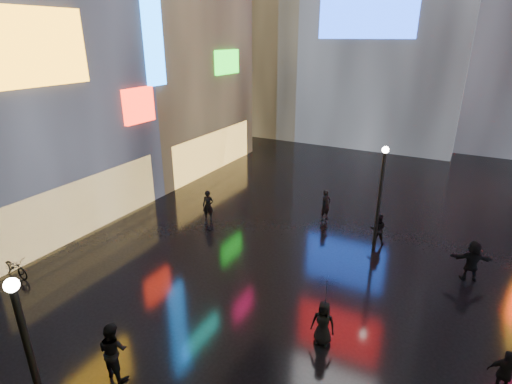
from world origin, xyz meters
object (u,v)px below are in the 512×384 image
Objects in this scene: pedestrian_3 at (505,374)px; bicycle at (14,267)px; lamp_near at (33,366)px; lamp_far at (380,194)px.

bicycle is (-18.33, -2.82, -0.31)m from pedestrian_3.
lamp_near reaches higher than bicycle.
lamp_near is 1.00× the size of lamp_far.
pedestrian_3 is at bearing -52.57° from lamp_far.
lamp_near is at bearing 36.04° from pedestrian_3.
lamp_far reaches higher than pedestrian_3.
pedestrian_3 is 18.55m from bicycle.
pedestrian_3 is (5.13, -6.70, -2.18)m from lamp_far.
pedestrian_3 is at bearing -81.83° from bicycle.
lamp_near reaches higher than pedestrian_3.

